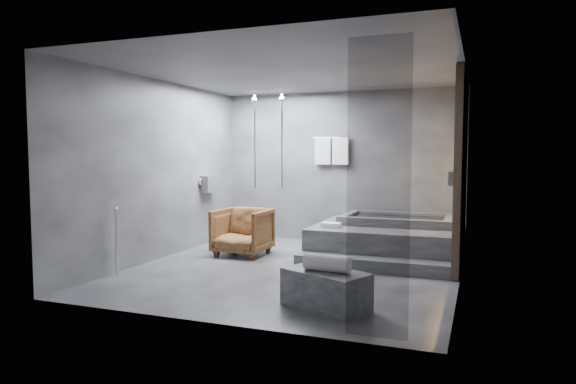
% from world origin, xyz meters
% --- Properties ---
extents(room, '(5.00, 5.04, 2.82)m').
position_xyz_m(room, '(0.40, 0.24, 1.73)').
color(room, '#2E2E31').
rests_on(room, ground).
extents(tub_deck, '(2.20, 2.00, 0.50)m').
position_xyz_m(tub_deck, '(1.05, 1.45, 0.25)').
color(tub_deck, '#333336').
rests_on(tub_deck, ground).
extents(tub_step, '(2.20, 0.36, 0.18)m').
position_xyz_m(tub_step, '(1.05, 0.27, 0.09)').
color(tub_step, '#333336').
rests_on(tub_step, ground).
extents(concrete_bench, '(1.03, 0.82, 0.41)m').
position_xyz_m(concrete_bench, '(0.95, -1.64, 0.20)').
color(concrete_bench, '#37373A').
rests_on(concrete_bench, ground).
extents(driftwood_chair, '(0.83, 0.85, 0.76)m').
position_xyz_m(driftwood_chair, '(-1.16, 0.68, 0.38)').
color(driftwood_chair, '#402310').
rests_on(driftwood_chair, ground).
extents(rolled_towel, '(0.51, 0.23, 0.18)m').
position_xyz_m(rolled_towel, '(0.97, -1.66, 0.50)').
color(rolled_towel, white).
rests_on(rolled_towel, concrete_bench).
extents(deck_towel, '(0.29, 0.22, 0.07)m').
position_xyz_m(deck_towel, '(0.29, 0.86, 0.54)').
color(deck_towel, white).
rests_on(deck_towel, tub_deck).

